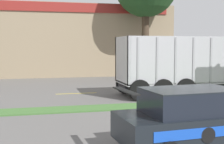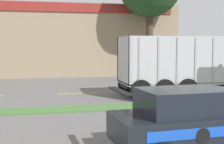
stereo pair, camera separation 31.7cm
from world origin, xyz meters
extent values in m
cube|color=#477538|center=(0.00, 9.47, 0.03)|extent=(120.00, 1.31, 0.06)
cube|color=yellow|center=(0.86, 14.12, 0.00)|extent=(2.40, 0.14, 0.01)
cube|color=yellow|center=(6.26, 14.12, 0.00)|extent=(2.40, 0.14, 0.01)
cube|color=#B7B7BC|center=(6.55, 12.13, 0.78)|extent=(7.05, 2.57, 0.12)
cube|color=#B7B7BC|center=(3.10, 12.13, 2.02)|extent=(0.16, 2.57, 2.47)
cube|color=#B7B7BC|center=(6.55, 10.92, 2.02)|extent=(7.05, 0.16, 2.47)
cube|color=#B7B7BC|center=(6.55, 13.34, 2.02)|extent=(7.05, 0.16, 2.47)
cube|color=#A3A3A8|center=(3.53, 10.82, 2.02)|extent=(0.10, 0.04, 2.35)
cube|color=#A3A3A8|center=(4.53, 10.82, 2.02)|extent=(0.10, 0.04, 2.35)
cube|color=#A3A3A8|center=(5.54, 10.82, 2.02)|extent=(0.10, 0.04, 2.35)
cube|color=#A3A3A8|center=(6.55, 10.82, 2.02)|extent=(0.10, 0.04, 2.35)
cube|color=#A3A3A8|center=(7.55, 10.82, 2.02)|extent=(0.10, 0.04, 2.35)
cylinder|color=black|center=(3.62, 10.86, 0.54)|extent=(1.08, 0.30, 1.08)
cylinder|color=black|center=(3.62, 13.40, 0.54)|extent=(1.08, 0.30, 1.08)
cylinder|color=black|center=(4.88, 10.86, 0.54)|extent=(1.08, 0.30, 1.08)
cylinder|color=black|center=(4.88, 13.40, 0.54)|extent=(1.08, 0.30, 1.08)
cylinder|color=black|center=(6.14, 10.86, 0.54)|extent=(1.08, 0.30, 1.08)
cylinder|color=black|center=(6.14, 13.40, 0.54)|extent=(1.08, 0.30, 1.08)
cube|color=black|center=(2.77, 3.51, 0.65)|extent=(4.43, 2.08, 0.70)
cube|color=black|center=(2.51, 3.50, 1.30)|extent=(2.48, 1.74, 0.59)
cube|color=black|center=(2.51, 3.50, 1.61)|extent=(2.48, 1.74, 0.04)
cube|color=black|center=(0.71, 3.37, 1.65)|extent=(0.30, 1.45, 0.03)
cube|color=blue|center=(2.83, 2.61, 0.72)|extent=(3.45, 0.25, 0.24)
cylinder|color=black|center=(2.51, 2.59, 0.65)|extent=(0.38, 0.03, 0.38)
cylinder|color=black|center=(4.04, 4.46, 0.30)|extent=(0.62, 0.24, 0.61)
cylinder|color=silver|center=(4.04, 4.57, 0.30)|extent=(0.42, 0.04, 0.42)
cylinder|color=black|center=(1.37, 4.28, 0.30)|extent=(0.62, 0.24, 0.61)
cylinder|color=silver|center=(1.36, 4.38, 0.30)|extent=(0.42, 0.04, 0.42)
cube|color=#9E896B|center=(-5.01, 29.54, 3.27)|extent=(32.63, 12.00, 6.55)
cylinder|color=#473828|center=(7.81, 21.69, 3.21)|extent=(0.63, 0.63, 6.43)
camera|label=1|loc=(-1.38, -3.81, 2.72)|focal=50.00mm
camera|label=2|loc=(-1.07, -3.88, 2.72)|focal=50.00mm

